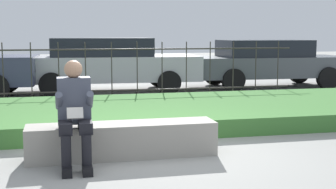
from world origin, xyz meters
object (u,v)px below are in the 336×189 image
at_px(stone_bench, 123,142).
at_px(person_seated_reader, 75,110).
at_px(car_parked_right, 268,62).
at_px(car_parked_center, 107,63).

relative_size(stone_bench, person_seated_reader, 1.91).
bearing_deg(person_seated_reader, car_parked_right, 50.90).
distance_m(car_parked_center, car_parked_right, 4.57).
xyz_separation_m(person_seated_reader, car_parked_right, (5.66, 6.96, 0.06)).
xyz_separation_m(person_seated_reader, car_parked_center, (1.09, 6.98, 0.09)).
height_order(stone_bench, person_seated_reader, person_seated_reader).
xyz_separation_m(stone_bench, car_parked_right, (5.07, 6.69, 0.53)).
height_order(stone_bench, car_parked_center, car_parked_center).
relative_size(car_parked_center, car_parked_right, 1.07).
bearing_deg(car_parked_center, stone_bench, -91.54).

